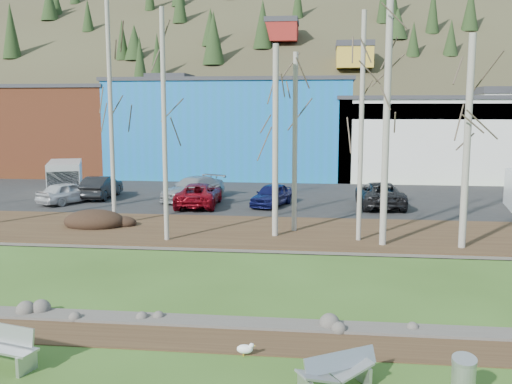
# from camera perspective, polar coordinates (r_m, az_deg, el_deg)

# --- Properties ---
(ground) EXTENTS (200.00, 200.00, 0.00)m
(ground) POSITION_cam_1_polar(r_m,az_deg,el_deg) (12.94, -2.13, -18.19)
(ground) COLOR #304D19
(ground) RESTS_ON ground
(dirt_strip) EXTENTS (80.00, 1.80, 0.03)m
(dirt_strip) POSITION_cam_1_polar(r_m,az_deg,el_deg) (14.83, -0.85, -14.56)
(dirt_strip) COLOR #382616
(dirt_strip) RESTS_ON ground
(near_bank_rocks) EXTENTS (80.00, 0.80, 0.50)m
(near_bank_rocks) POSITION_cam_1_polar(r_m,az_deg,el_deg) (15.75, -0.36, -13.20)
(near_bank_rocks) COLOR #47423D
(near_bank_rocks) RESTS_ON ground
(river) EXTENTS (80.00, 8.00, 0.90)m
(river) POSITION_cam_1_polar(r_m,az_deg,el_deg) (19.60, 1.13, -8.84)
(river) COLOR black
(river) RESTS_ON ground
(far_bank_rocks) EXTENTS (80.00, 0.80, 0.46)m
(far_bank_rocks) POSITION_cam_1_polar(r_m,az_deg,el_deg) (23.53, 2.11, -5.91)
(far_bank_rocks) COLOR #47423D
(far_bank_rocks) RESTS_ON ground
(far_bank) EXTENTS (80.00, 7.00, 0.15)m
(far_bank) POSITION_cam_1_polar(r_m,az_deg,el_deg) (26.62, 2.66, -4.07)
(far_bank) COLOR #382616
(far_bank) RESTS_ON ground
(parking_lot) EXTENTS (80.00, 14.00, 0.14)m
(parking_lot) POSITION_cam_1_polar(r_m,az_deg,el_deg) (36.93, 3.82, -0.61)
(parking_lot) COLOR black
(parking_lot) RESTS_ON ground
(building_brick) EXTENTS (16.32, 12.24, 7.80)m
(building_brick) POSITION_cam_1_polar(r_m,az_deg,el_deg) (56.69, -20.50, 5.88)
(building_brick) COLOR brown
(building_brick) RESTS_ON ground
(building_blue) EXTENTS (20.40, 12.24, 8.30)m
(building_blue) POSITION_cam_1_polar(r_m,az_deg,el_deg) (51.07, -2.11, 6.47)
(building_blue) COLOR #1268AC
(building_blue) RESTS_ON ground
(building_white) EXTENTS (18.36, 12.24, 6.80)m
(building_white) POSITION_cam_1_polar(r_m,az_deg,el_deg) (51.50, 18.19, 5.25)
(building_white) COLOR silver
(building_white) RESTS_ON ground
(hillside) EXTENTS (160.00, 72.00, 35.00)m
(hillside) POSITION_cam_1_polar(r_m,az_deg,el_deg) (96.18, 5.77, 15.25)
(hillside) COLOR #362E1F
(hillside) RESTS_ON ground
(bench_intact) EXTENTS (1.96, 1.01, 0.94)m
(bench_intact) POSITION_cam_1_polar(r_m,az_deg,el_deg) (14.54, -24.26, -13.86)
(bench_intact) COLOR #B4B7B9
(bench_intact) RESTS_ON ground
(bench_damaged) EXTENTS (1.72, 1.34, 0.75)m
(bench_damaged) POSITION_cam_1_polar(r_m,az_deg,el_deg) (12.50, 8.07, -17.36)
(bench_damaged) COLOR #B4B7B9
(bench_damaged) RESTS_ON ground
(litter_bin) EXTENTS (0.50, 0.50, 0.81)m
(litter_bin) POSITION_cam_1_polar(r_m,az_deg,el_deg) (12.69, 20.02, -17.24)
(litter_bin) COLOR #B4B7B9
(litter_bin) RESTS_ON ground
(seagull) EXTENTS (0.47, 0.22, 0.33)m
(seagull) POSITION_cam_1_polar(r_m,az_deg,el_deg) (13.90, -1.07, -15.40)
(seagull) COLOR gold
(seagull) RESTS_ON ground
(dirt_mound) EXTENTS (2.99, 2.11, 0.59)m
(dirt_mound) POSITION_cam_1_polar(r_m,az_deg,el_deg) (28.77, -15.86, -2.70)
(dirt_mound) COLOR black
(dirt_mound) RESTS_ON far_bank
(birch_1) EXTENTS (0.21, 0.21, 11.48)m
(birch_1) POSITION_cam_1_polar(r_m,az_deg,el_deg) (28.48, -14.34, 8.28)
(birch_1) COLOR #A5A094
(birch_1) RESTS_ON far_bank
(birch_2) EXTENTS (0.20, 0.20, 9.79)m
(birch_2) POSITION_cam_1_polar(r_m,az_deg,el_deg) (24.54, -9.16, 6.48)
(birch_2) COLOR #A5A094
(birch_2) RESTS_ON far_bank
(birch_3) EXTENTS (0.26, 0.26, 8.40)m
(birch_3) POSITION_cam_1_polar(r_m,az_deg,el_deg) (25.08, 1.95, 5.03)
(birch_3) COLOR #A5A094
(birch_3) RESTS_ON far_bank
(birch_4) EXTENTS (0.23, 0.23, 8.16)m
(birch_4) POSITION_cam_1_polar(r_m,az_deg,el_deg) (26.20, 3.91, 4.89)
(birch_4) COLOR #A5A094
(birch_4) RESTS_ON far_bank
(birch_5) EXTENTS (0.20, 0.20, 9.66)m
(birch_5) POSITION_cam_1_polar(r_m,az_deg,el_deg) (24.58, 10.48, 6.30)
(birch_5) COLOR #A5A094
(birch_5) RESTS_ON far_bank
(birch_6) EXTENTS (0.28, 0.28, 10.80)m
(birch_6) POSITION_cam_1_polar(r_m,az_deg,el_deg) (23.92, 12.93, 7.56)
(birch_6) COLOR #A5A094
(birch_6) RESTS_ON far_bank
(birch_7) EXTENTS (0.28, 0.28, 8.56)m
(birch_7) POSITION_cam_1_polar(r_m,az_deg,el_deg) (24.37, 20.36, 4.61)
(birch_7) COLOR #A5A094
(birch_7) RESTS_ON far_bank
(car_0) EXTENTS (3.08, 4.16, 1.32)m
(car_0) POSITION_cam_1_polar(r_m,az_deg,el_deg) (36.15, -18.29, -0.04)
(car_0) COLOR silver
(car_0) RESTS_ON parking_lot
(car_1) EXTENTS (1.66, 4.37, 1.42)m
(car_1) POSITION_cam_1_polar(r_m,az_deg,el_deg) (37.61, -15.24, 0.48)
(car_1) COLOR black
(car_1) RESTS_ON parking_lot
(car_2) EXTENTS (2.55, 5.05, 1.37)m
(car_2) POSITION_cam_1_polar(r_m,az_deg,el_deg) (33.45, -5.73, -0.26)
(car_2) COLOR maroon
(car_2) RESTS_ON parking_lot
(car_3) EXTENTS (3.87, 5.37, 1.45)m
(car_3) POSITION_cam_1_polar(r_m,az_deg,el_deg) (35.68, -6.32, 0.33)
(car_3) COLOR #A1A5A8
(car_3) RESTS_ON parking_lot
(car_4) EXTENTS (2.53, 4.10, 1.30)m
(car_4) POSITION_cam_1_polar(r_m,az_deg,el_deg) (33.37, 1.58, -0.30)
(car_4) COLOR #11154D
(car_4) RESTS_ON parking_lot
(car_5) EXTENTS (2.68, 5.36, 1.46)m
(car_5) POSITION_cam_1_polar(r_m,az_deg,el_deg) (33.87, 12.27, -0.22)
(car_5) COLOR #262628
(car_5) RESTS_ON parking_lot
(van_grey) EXTENTS (3.74, 5.32, 2.15)m
(van_grey) POSITION_cam_1_polar(r_m,az_deg,el_deg) (40.23, -18.55, 1.35)
(van_grey) COLOR silver
(van_grey) RESTS_ON parking_lot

